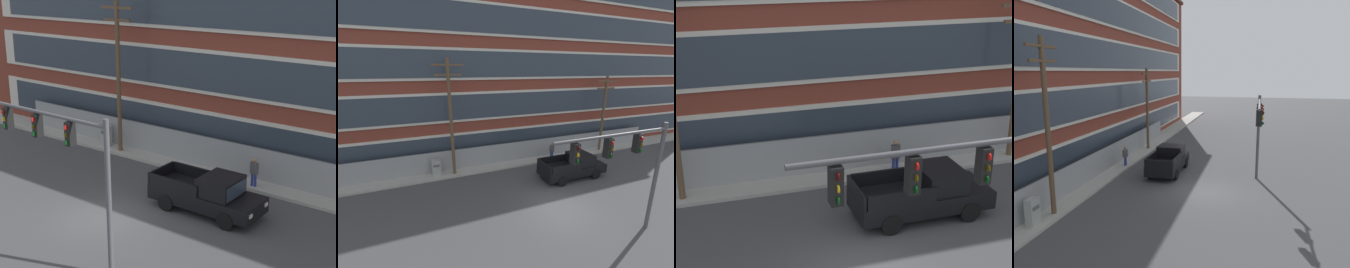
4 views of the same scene
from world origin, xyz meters
TOP-DOWN VIEW (x-y plane):
  - ground_plane at (0.00, 0.00)m, footprint 160.00×160.00m
  - sidewalk_building_side at (0.00, 7.89)m, footprint 80.00×2.15m
  - brick_mill_building at (5.43, 14.80)m, footprint 51.65×12.25m
  - chain_link_fence at (1.27, 8.14)m, footprint 30.98×0.06m
  - traffic_signal_mast at (1.45, -3.12)m, footprint 6.55×0.43m
  - pickup_truck_black at (3.63, 3.44)m, footprint 5.41×2.19m
  - utility_pole_near_corner at (-5.30, 7.35)m, footprint 2.36×0.26m
  - utility_pole_midblock at (10.17, 7.40)m, footprint 2.46×0.26m
  - electrical_cabinet at (-6.70, 7.54)m, footprint 0.68×0.43m
  - pedestrian_near_cabinet at (4.02, 7.19)m, footprint 0.46×0.35m

SIDE VIEW (x-z plane):
  - ground_plane at x=0.00m, z-range 0.00..0.00m
  - sidewalk_building_side at x=0.00m, z-range 0.00..0.16m
  - electrical_cabinet at x=-6.70m, z-range 0.00..1.51m
  - pickup_truck_black at x=3.63m, z-range -0.04..1.90m
  - pedestrian_near_cabinet at x=4.02m, z-range 0.13..1.82m
  - chain_link_fence at x=1.27m, z-range 0.02..1.97m
  - utility_pole_midblock at x=10.17m, z-range 0.45..8.34m
  - traffic_signal_mast at x=1.45m, z-range 1.43..7.43m
  - utility_pole_near_corner at x=-5.30m, z-range 0.46..9.78m
  - brick_mill_building at x=5.43m, z-range 0.01..17.87m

